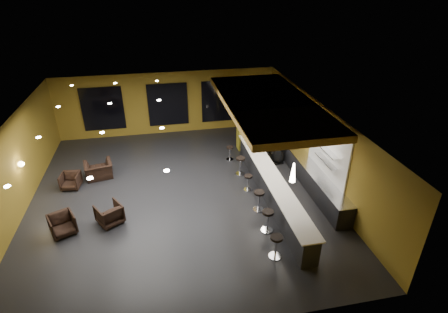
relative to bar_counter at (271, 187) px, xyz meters
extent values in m
cube|color=black|center=(-3.65, 1.00, -0.55)|extent=(12.00, 13.00, 0.10)
cube|color=black|center=(-3.65, 1.00, 3.05)|extent=(12.00, 13.00, 0.10)
cube|color=olive|center=(-3.65, 7.55, 1.25)|extent=(12.00, 0.10, 3.50)
cube|color=olive|center=(-3.65, -5.55, 1.25)|extent=(12.00, 0.10, 3.50)
cube|color=olive|center=(-9.70, 1.00, 1.25)|extent=(0.10, 13.00, 3.50)
cube|color=olive|center=(2.40, 1.00, 1.25)|extent=(0.10, 13.00, 3.50)
cube|color=olive|center=(0.35, 2.00, 2.86)|extent=(3.60, 8.00, 0.28)
cube|color=black|center=(-7.15, 7.44, 1.20)|extent=(2.20, 0.06, 2.40)
cube|color=black|center=(-3.65, 7.44, 1.20)|extent=(2.20, 0.06, 2.40)
cube|color=black|center=(-0.65, 7.44, 1.20)|extent=(2.20, 0.06, 2.40)
cube|color=white|center=(2.31, 0.00, 1.50)|extent=(0.06, 3.20, 2.40)
cube|color=black|center=(0.00, 0.00, 0.00)|extent=(0.60, 8.00, 1.00)
cube|color=white|center=(0.00, 0.00, 0.52)|extent=(0.78, 8.10, 0.05)
cube|color=black|center=(2.00, 0.50, -0.07)|extent=(0.70, 6.00, 0.86)
cube|color=silver|center=(2.00, 0.50, 0.39)|extent=(0.72, 6.00, 0.03)
cube|color=silver|center=(2.17, -0.20, 1.10)|extent=(0.30, 1.50, 0.03)
cube|color=silver|center=(2.17, -0.20, 1.55)|extent=(0.30, 1.50, 0.03)
cube|color=olive|center=(0.00, 4.60, 1.25)|extent=(0.60, 0.60, 3.50)
sphere|color=#FFE5B2|center=(-9.53, 1.50, 1.30)|extent=(0.22, 0.22, 0.22)
cone|color=white|center=(0.00, -2.00, 1.85)|extent=(0.20, 0.20, 0.70)
cone|color=white|center=(0.00, 0.50, 1.85)|extent=(0.20, 0.20, 0.70)
cone|color=white|center=(0.00, 3.00, 1.85)|extent=(0.20, 0.20, 0.70)
imported|color=black|center=(0.50, 2.62, 0.37)|extent=(0.67, 0.48, 1.74)
imported|color=black|center=(1.26, 3.24, 0.39)|extent=(1.01, 0.87, 1.79)
imported|color=black|center=(1.27, 2.76, 0.38)|extent=(0.96, 0.73, 1.76)
imported|color=black|center=(-7.91, -0.69, -0.12)|extent=(1.09, 1.10, 0.76)
imported|color=black|center=(-6.34, -0.41, -0.11)|extent=(1.15, 1.16, 0.78)
imported|color=black|center=(-8.18, 2.37, -0.15)|extent=(0.84, 0.86, 0.70)
imported|color=black|center=(-7.09, 3.03, -0.12)|extent=(1.35, 1.24, 0.76)
cylinder|color=silver|center=(-0.91, -3.29, -0.48)|extent=(0.42, 0.42, 0.03)
cylinder|color=silver|center=(-0.91, -3.29, -0.11)|extent=(0.07, 0.07, 0.74)
cylinder|color=black|center=(-0.91, -3.29, 0.30)|extent=(0.40, 0.40, 0.08)
cylinder|color=silver|center=(-0.77, -1.99, -0.48)|extent=(0.43, 0.43, 0.03)
cylinder|color=silver|center=(-0.77, -1.99, -0.10)|extent=(0.08, 0.08, 0.76)
cylinder|color=black|center=(-0.77, -1.99, 0.31)|extent=(0.41, 0.41, 0.09)
cylinder|color=silver|center=(-0.72, -0.73, -0.48)|extent=(0.43, 0.43, 0.03)
cylinder|color=silver|center=(-0.72, -0.73, -0.10)|extent=(0.07, 0.07, 0.75)
cylinder|color=black|center=(-0.72, -0.73, 0.30)|extent=(0.41, 0.41, 0.09)
cylinder|color=silver|center=(-0.77, 0.72, -0.49)|extent=(0.36, 0.36, 0.03)
cylinder|color=silver|center=(-0.77, 0.72, -0.16)|extent=(0.06, 0.06, 0.63)
cylinder|color=black|center=(-0.77, 0.72, 0.18)|extent=(0.34, 0.34, 0.07)
cylinder|color=silver|center=(-0.77, 2.08, -0.48)|extent=(0.43, 0.43, 0.03)
cylinder|color=silver|center=(-0.77, 2.08, -0.10)|extent=(0.07, 0.07, 0.75)
cylinder|color=black|center=(-0.77, 2.08, 0.30)|extent=(0.41, 0.41, 0.09)
cylinder|color=silver|center=(-0.95, 3.53, -0.49)|extent=(0.36, 0.36, 0.03)
cylinder|color=silver|center=(-0.95, 3.53, -0.17)|extent=(0.06, 0.06, 0.63)
cylinder|color=black|center=(-0.95, 3.53, 0.18)|extent=(0.34, 0.34, 0.07)
camera|label=1|loc=(-4.23, -11.37, 7.77)|focal=28.00mm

